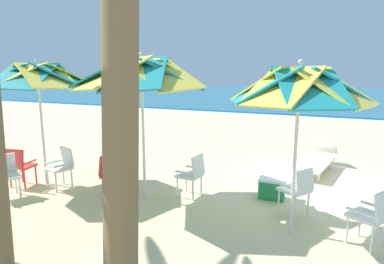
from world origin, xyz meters
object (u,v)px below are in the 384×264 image
Objects in this scene: plastic_chair_3 at (120,163)px; beach_umbrella_0 at (299,87)px; beach_umbrella_2 at (38,77)px; cooler_box at (272,188)px; plastic_chair_6 at (62,165)px; plastic_chair_1 at (372,214)px; plastic_chair_2 at (192,173)px; plastic_chair_7 at (20,165)px; plastic_chair_0 at (297,188)px; beach_umbrella_1 at (142,74)px; plastic_chair_4 at (112,172)px; sun_lounger_1 at (317,160)px; plastic_chair_5 at (6,173)px.

beach_umbrella_0 is at bearing -10.97° from plastic_chair_3.
cooler_box is (4.78, 1.16, -2.16)m from beach_umbrella_2.
plastic_chair_3 is 1.00× the size of plastic_chair_6.
plastic_chair_2 is at bearing 167.18° from plastic_chair_1.
beach_umbrella_0 is 5.08m from plastic_chair_6.
beach_umbrella_0 reaches higher than plastic_chair_2.
plastic_chair_3 is 2.14m from plastic_chair_7.
plastic_chair_0 is at bearing 88.97° from beach_umbrella_0.
beach_umbrella_1 reaches higher than plastic_chair_4.
beach_umbrella_1 reaches higher than sun_lounger_1.
plastic_chair_4 is 1.00× the size of plastic_chair_7.
plastic_chair_1 is 4.55m from plastic_chair_4.
sun_lounger_1 is (0.21, 3.53, -1.96)m from beach_umbrella_0.
cooler_box is (-1.59, 1.26, -0.30)m from plastic_chair_1.
beach_umbrella_0 is at bearing -67.97° from cooler_box.
plastic_chair_3 is (-1.75, 0.02, 0.00)m from plastic_chair_2.
plastic_chair_6 is at bearing 55.91° from plastic_chair_5.
plastic_chair_5 is (-6.44, -0.80, 0.00)m from plastic_chair_1.
plastic_chair_0 and plastic_chair_7 have the same top height.
plastic_chair_4 is (-1.48, -0.61, 0.00)m from plastic_chair_2.
sun_lounger_1 reaches higher than cooler_box.
plastic_chair_7 is at bearing -158.61° from plastic_chair_6.
beach_umbrella_0 reaches higher than sun_lounger_1.
beach_umbrella_0 is 2.46m from cooler_box.
beach_umbrella_1 is 2.04m from plastic_chair_4.
plastic_chair_1 is at bearing -31.85° from plastic_chair_0.
plastic_chair_7 is (-5.63, -0.26, -1.75)m from beach_umbrella_0.
plastic_chair_2 is 2.86m from plastic_chair_6.
plastic_chair_7 is at bearing -170.62° from plastic_chair_0.
plastic_chair_0 is 1.00× the size of plastic_chair_3.
plastic_chair_7 is at bearing -152.54° from plastic_chair_3.
sun_lounger_1 is (3.67, 3.44, -0.22)m from plastic_chair_4.
beach_umbrella_0 is at bearing -19.57° from plastic_chair_2.
plastic_chair_1 is at bearing -0.67° from plastic_chair_6.
beach_umbrella_0 reaches higher than plastic_chair_5.
beach_umbrella_1 reaches higher than beach_umbrella_2.
plastic_chair_3 is 0.69m from plastic_chair_4.
beach_umbrella_2 reaches higher than plastic_chair_7.
cooler_box is (3.22, 0.54, -0.30)m from plastic_chair_3.
beach_umbrella_0 reaches higher than plastic_chair_3.
plastic_chair_3 is 1.00× the size of plastic_chair_5.
beach_umbrella_2 is (-5.30, -0.57, 1.87)m from plastic_chair_0.
plastic_chair_1 and plastic_chair_4 have the same top height.
plastic_chair_3 is at bearing 113.37° from plastic_chair_4.
beach_umbrella_2 is at bearing -176.63° from beach_umbrella_1.
beach_umbrella_1 is (-2.82, -0.42, 1.92)m from plastic_chair_0.
plastic_chair_3 is (-0.93, 0.48, -1.92)m from beach_umbrella_1.
plastic_chair_6 is at bearing 21.39° from plastic_chair_7.
plastic_chair_6 is at bearing -145.24° from sun_lounger_1.
plastic_chair_5 is at bearing -157.85° from beach_umbrella_1.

